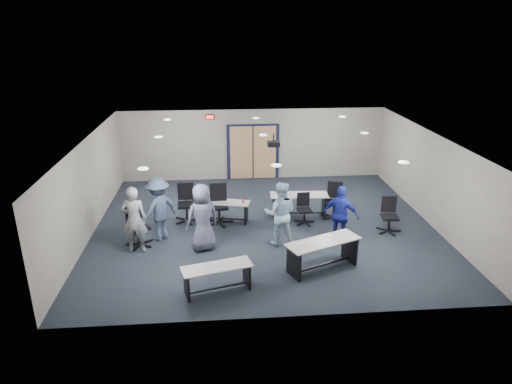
{
  "coord_description": "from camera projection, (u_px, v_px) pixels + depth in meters",
  "views": [
    {
      "loc": [
        -1.29,
        -12.38,
        5.74
      ],
      "look_at": [
        -0.28,
        -0.3,
        1.21
      ],
      "focal_mm": 32.0,
      "sensor_mm": 36.0,
      "label": 1
    }
  ],
  "objects": [
    {
      "name": "chair_back_b",
      "position": [
        219.0,
        205.0,
        13.65
      ],
      "size": [
        0.79,
        0.79,
        1.2
      ],
      "primitive_type": null,
      "rotation": [
        0.0,
        0.0,
        0.04
      ],
      "color": "black",
      "rests_on": "floor"
    },
    {
      "name": "person_back",
      "position": [
        159.0,
        209.0,
        12.54
      ],
      "size": [
        1.33,
        1.3,
        1.83
      ],
      "primitive_type": "imported",
      "rotation": [
        0.0,
        0.0,
        3.89
      ],
      "color": "#3A4B69",
      "rests_on": "floor"
    },
    {
      "name": "person_lightblue",
      "position": [
        280.0,
        214.0,
        12.27
      ],
      "size": [
        0.96,
        0.8,
        1.8
      ],
      "primitive_type": "imported",
      "rotation": [
        0.0,
        0.0,
        2.99
      ],
      "color": "#AFD0E8",
      "rests_on": "floor"
    },
    {
      "name": "table_front_right",
      "position": [
        323.0,
        250.0,
        11.12
      ],
      "size": [
        1.98,
        1.31,
        0.76
      ],
      "rotation": [
        0.0,
        0.0,
        0.4
      ],
      "color": "#BBB8B1",
      "rests_on": "floor"
    },
    {
      "name": "ceiling_projector",
      "position": [
        274.0,
        144.0,
        13.31
      ],
      "size": [
        0.35,
        0.32,
        0.37
      ],
      "color": "black",
      "rests_on": "ceiling"
    },
    {
      "name": "table_back_right",
      "position": [
        299.0,
        201.0,
        14.21
      ],
      "size": [
        1.81,
        0.68,
        0.99
      ],
      "rotation": [
        0.0,
        0.0,
        -0.05
      ],
      "color": "#BBB8B1",
      "rests_on": "floor"
    },
    {
      "name": "back_wall",
      "position": [
        253.0,
        145.0,
        17.39
      ],
      "size": [
        10.0,
        0.04,
        2.7
      ],
      "primitive_type": "cube",
      "color": "gray",
      "rests_on": "floor"
    },
    {
      "name": "table_front_left",
      "position": [
        217.0,
        274.0,
        10.21
      ],
      "size": [
        1.66,
        0.92,
        0.64
      ],
      "rotation": [
        0.0,
        0.0,
        0.27
      ],
      "color": "#BBB8B1",
      "rests_on": "floor"
    },
    {
      "name": "person_gray",
      "position": [
        134.0,
        220.0,
        11.85
      ],
      "size": [
        0.68,
        0.46,
        1.83
      ],
      "primitive_type": "imported",
      "rotation": [
        0.0,
        0.0,
        3.11
      ],
      "color": "gray",
      "rests_on": "floor"
    },
    {
      "name": "double_door",
      "position": [
        253.0,
        152.0,
        17.46
      ],
      "size": [
        2.0,
        0.07,
        2.2
      ],
      "color": "black",
      "rests_on": "back_wall"
    },
    {
      "name": "left_wall",
      "position": [
        88.0,
        189.0,
        12.8
      ],
      "size": [
        0.04,
        9.0,
        2.7
      ],
      "primitive_type": "cube",
      "color": "gray",
      "rests_on": "floor"
    },
    {
      "name": "chair_back_c",
      "position": [
        305.0,
        209.0,
        13.7
      ],
      "size": [
        0.63,
        0.63,
        0.93
      ],
      "primitive_type": null,
      "rotation": [
        0.0,
        0.0,
        0.08
      ],
      "color": "black",
      "rests_on": "floor"
    },
    {
      "name": "chair_loose_right",
      "position": [
        390.0,
        216.0,
        13.11
      ],
      "size": [
        0.71,
        0.71,
        1.03
      ],
      "primitive_type": null,
      "rotation": [
        0.0,
        0.0,
        -0.11
      ],
      "color": "black",
      "rests_on": "floor"
    },
    {
      "name": "table_back_left",
      "position": [
        224.0,
        208.0,
        13.86
      ],
      "size": [
        1.65,
        0.87,
        0.74
      ],
      "rotation": [
        0.0,
        0.0,
        -0.23
      ],
      "color": "#BBB8B1",
      "rests_on": "floor"
    },
    {
      "name": "right_wall",
      "position": [
        432.0,
        179.0,
        13.58
      ],
      "size": [
        0.04,
        9.0,
        2.7
      ],
      "primitive_type": "cube",
      "color": "gray",
      "rests_on": "floor"
    },
    {
      "name": "person_plaid",
      "position": [
        202.0,
        217.0,
        11.99
      ],
      "size": [
        1.06,
        0.9,
        1.83
      ],
      "primitive_type": "imported",
      "rotation": [
        0.0,
        0.0,
        3.58
      ],
      "color": "slate",
      "rests_on": "floor"
    },
    {
      "name": "chair_back_d",
      "position": [
        334.0,
        201.0,
        14.03
      ],
      "size": [
        0.88,
        0.88,
        1.13
      ],
      "primitive_type": null,
      "rotation": [
        0.0,
        0.0,
        -0.27
      ],
      "color": "black",
      "rests_on": "floor"
    },
    {
      "name": "chair_back_a",
      "position": [
        186.0,
        203.0,
        13.8
      ],
      "size": [
        0.78,
        0.78,
        1.17
      ],
      "primitive_type": null,
      "rotation": [
        0.0,
        0.0,
        0.07
      ],
      "color": "black",
      "rests_on": "floor"
    },
    {
      "name": "exit_sign",
      "position": [
        210.0,
        117.0,
        16.83
      ],
      "size": [
        0.32,
        0.07,
        0.18
      ],
      "color": "black",
      "rests_on": "back_wall"
    },
    {
      "name": "ceiling",
      "position": [
        265.0,
        138.0,
        12.72
      ],
      "size": [
        10.0,
        9.0,
        0.04
      ],
      "primitive_type": "cube",
      "color": "white",
      "rests_on": "back_wall"
    },
    {
      "name": "chair_loose_left",
      "position": [
        139.0,
        227.0,
        12.32
      ],
      "size": [
        0.97,
        0.97,
        1.1
      ],
      "primitive_type": null,
      "rotation": [
        0.0,
        0.0,
        0.64
      ],
      "color": "black",
      "rests_on": "floor"
    },
    {
      "name": "ceiling_can_lights",
      "position": [
        264.0,
        137.0,
        12.96
      ],
      "size": [
        6.24,
        5.74,
        0.02
      ],
      "primitive_type": null,
      "color": "silver",
      "rests_on": "ceiling"
    },
    {
      "name": "front_wall",
      "position": [
        288.0,
        259.0,
        8.99
      ],
      "size": [
        10.0,
        0.04,
        2.7
      ],
      "primitive_type": "cube",
      "color": "gray",
      "rests_on": "floor"
    },
    {
      "name": "person_navy",
      "position": [
        341.0,
        215.0,
        12.33
      ],
      "size": [
        1.05,
        0.84,
        1.67
      ],
      "primitive_type": "imported",
      "rotation": [
        0.0,
        0.0,
        2.62
      ],
      "color": "navy",
      "rests_on": "floor"
    },
    {
      "name": "floor",
      "position": [
        265.0,
        226.0,
        13.66
      ],
      "size": [
        10.0,
        10.0,
        0.0
      ],
      "primitive_type": "plane",
      "color": "black",
      "rests_on": "ground"
    }
  ]
}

